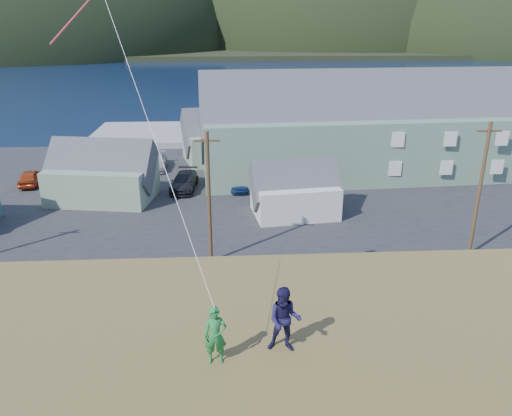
{
  "coord_description": "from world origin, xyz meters",
  "views": [
    {
      "loc": [
        -0.78,
        -28.87,
        15.46
      ],
      "look_at": [
        0.26,
        -11.39,
        8.8
      ],
      "focal_mm": 35.0,
      "sensor_mm": 36.0,
      "label": 1
    }
  ],
  "objects_px": {
    "lodge": "(381,127)",
    "shed_white": "(295,191)",
    "shed_palegreen_near": "(102,174)",
    "wharf": "(189,134)",
    "kite_flyer_green": "(215,335)",
    "kite_flyer_navy": "(285,320)",
    "shed_palegreen_far": "(233,137)"
  },
  "relations": [
    {
      "from": "shed_white",
      "to": "wharf",
      "type": "bearing_deg",
      "value": 102.19
    },
    {
      "from": "shed_palegreen_near",
      "to": "kite_flyer_green",
      "type": "xyz_separation_m",
      "value": [
        10.81,
        -32.73,
        5.45
      ]
    },
    {
      "from": "lodge",
      "to": "shed_palegreen_far",
      "type": "relative_size",
      "value": 3.07
    },
    {
      "from": "shed_palegreen_near",
      "to": "shed_white",
      "type": "height_order",
      "value": "shed_palegreen_near"
    },
    {
      "from": "shed_palegreen_near",
      "to": "shed_white",
      "type": "xyz_separation_m",
      "value": [
        16.72,
        -4.69,
        -0.35
      ]
    },
    {
      "from": "shed_white",
      "to": "kite_flyer_navy",
      "type": "distance_m",
      "value": 28.57
    },
    {
      "from": "lodge",
      "to": "shed_palegreen_far",
      "type": "xyz_separation_m",
      "value": [
        -15.28,
        6.18,
        -2.15
      ]
    },
    {
      "from": "shed_palegreen_near",
      "to": "wharf",
      "type": "bearing_deg",
      "value": 86.33
    },
    {
      "from": "shed_palegreen_near",
      "to": "shed_white",
      "type": "relative_size",
      "value": 1.32
    },
    {
      "from": "wharf",
      "to": "shed_palegreen_far",
      "type": "relative_size",
      "value": 2.12
    },
    {
      "from": "shed_palegreen_far",
      "to": "lodge",
      "type": "bearing_deg",
      "value": -35.57
    },
    {
      "from": "lodge",
      "to": "kite_flyer_navy",
      "type": "height_order",
      "value": "lodge"
    },
    {
      "from": "shed_white",
      "to": "shed_palegreen_far",
      "type": "xyz_separation_m",
      "value": [
        -4.86,
        17.57,
        0.66
      ]
    },
    {
      "from": "kite_flyer_navy",
      "to": "shed_palegreen_near",
      "type": "bearing_deg",
      "value": 121.16
    },
    {
      "from": "wharf",
      "to": "kite_flyer_green",
      "type": "distance_m",
      "value": 58.92
    },
    {
      "from": "wharf",
      "to": "kite_flyer_navy",
      "type": "distance_m",
      "value": 58.72
    },
    {
      "from": "wharf",
      "to": "lodge",
      "type": "xyz_separation_m",
      "value": [
        21.15,
        -18.81,
        4.56
      ]
    },
    {
      "from": "shed_white",
      "to": "kite_flyer_navy",
      "type": "xyz_separation_m",
      "value": [
        -4.11,
        -27.64,
        5.92
      ]
    },
    {
      "from": "shed_palegreen_near",
      "to": "shed_palegreen_far",
      "type": "bearing_deg",
      "value": 56.89
    },
    {
      "from": "shed_palegreen_near",
      "to": "kite_flyer_navy",
      "type": "bearing_deg",
      "value": -59.14
    },
    {
      "from": "shed_palegreen_far",
      "to": "shed_palegreen_near",
      "type": "bearing_deg",
      "value": -146.18
    },
    {
      "from": "shed_palegreen_far",
      "to": "kite_flyer_navy",
      "type": "relative_size",
      "value": 6.68
    },
    {
      "from": "kite_flyer_green",
      "to": "lodge",
      "type": "bearing_deg",
      "value": 66.32
    },
    {
      "from": "lodge",
      "to": "shed_palegreen_near",
      "type": "relative_size",
      "value": 3.73
    },
    {
      "from": "shed_palegreen_far",
      "to": "kite_flyer_green",
      "type": "relative_size",
      "value": 7.71
    },
    {
      "from": "shed_palegreen_far",
      "to": "kite_flyer_green",
      "type": "xyz_separation_m",
      "value": [
        -1.05,
        -45.62,
        5.14
      ]
    },
    {
      "from": "kite_flyer_green",
      "to": "shed_palegreen_near",
      "type": "bearing_deg",
      "value": 107.1
    },
    {
      "from": "shed_palegreen_far",
      "to": "shed_white",
      "type": "bearing_deg",
      "value": -88.08
    },
    {
      "from": "shed_palegreen_far",
      "to": "kite_flyer_navy",
      "type": "bearing_deg",
      "value": -102.58
    },
    {
      "from": "shed_palegreen_near",
      "to": "kite_flyer_green",
      "type": "distance_m",
      "value": 34.9
    },
    {
      "from": "lodge",
      "to": "shed_white",
      "type": "height_order",
      "value": "lodge"
    },
    {
      "from": "lodge",
      "to": "kite_flyer_navy",
      "type": "bearing_deg",
      "value": -114.01
    }
  ]
}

